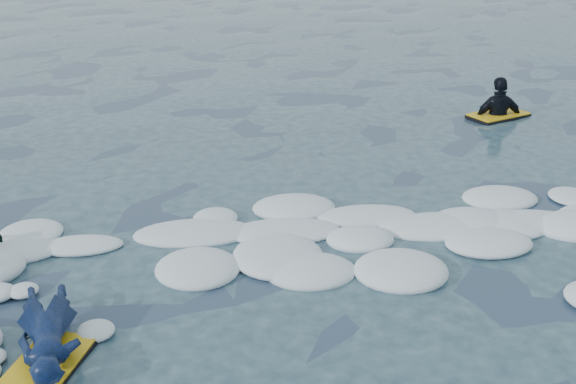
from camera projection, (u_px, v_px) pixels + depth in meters
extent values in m
plane|color=#1D2B45|center=(181.00, 309.00, 6.67)|extent=(120.00, 120.00, 0.00)
cube|color=black|center=(45.00, 368.00, 5.80)|extent=(0.78, 1.05, 0.05)
cube|color=gold|center=(45.00, 365.00, 5.78)|extent=(0.75, 1.02, 0.02)
imported|color=navy|center=(48.00, 333.00, 5.96)|extent=(0.75, 1.47, 0.34)
cube|color=black|center=(498.00, 116.00, 12.28)|extent=(1.18, 0.94, 0.05)
cube|color=gold|center=(498.00, 114.00, 12.26)|extent=(1.15, 0.91, 0.02)
imported|color=black|center=(497.00, 122.00, 12.32)|extent=(0.92, 0.39, 1.56)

